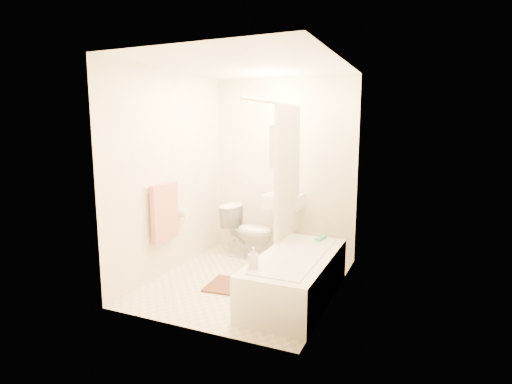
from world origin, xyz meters
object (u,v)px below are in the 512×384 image
at_px(toilet, 249,232).
at_px(bathtub, 296,276).
at_px(sink, 284,223).
at_px(soap_bottle, 253,258).
at_px(bath_mat, 237,286).

height_order(toilet, bathtub, toilet).
height_order(sink, bathtub, sink).
bearing_deg(sink, soap_bottle, -81.67).
height_order(toilet, bath_mat, toilet).
bearing_deg(bathtub, bath_mat, -178.81).
xyz_separation_m(sink, bathtub, (0.55, -1.15, -0.25)).
relative_size(sink, bathtub, 0.59).
xyz_separation_m(bathtub, bath_mat, (-0.67, -0.01, -0.21)).
distance_m(toilet, sink, 0.49).
xyz_separation_m(toilet, bath_mat, (0.32, -1.01, -0.34)).
relative_size(toilet, bathtub, 0.44).
bearing_deg(bath_mat, sink, 83.77).
relative_size(bathtub, bath_mat, 2.46).
bearing_deg(bath_mat, bathtub, 1.19).
xyz_separation_m(toilet, soap_bottle, (0.75, -1.52, 0.20)).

